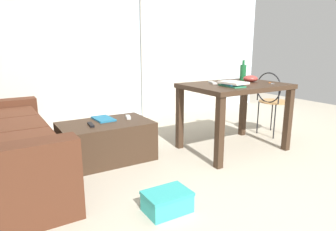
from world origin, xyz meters
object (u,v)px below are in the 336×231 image
(bowl, at_px, (250,79))
(book_stack, at_px, (233,84))
(craft_table, at_px, (235,94))
(tv_remote_primary, at_px, (128,117))
(wire_chair, at_px, (271,97))
(scissors, at_px, (271,83))
(magazine, at_px, (103,119))
(coffee_table, at_px, (106,141))
(tv_remote_on_table, at_px, (212,83))
(tv_remote_secondary, at_px, (91,125))
(bottle_near, at_px, (243,72))
(shoebox, at_px, (167,201))

(bowl, relative_size, book_stack, 0.56)
(craft_table, bearing_deg, tv_remote_primary, 156.10)
(wire_chair, bearing_deg, scissors, -142.50)
(tv_remote_primary, bearing_deg, bowl, -0.57)
(scissors, height_order, magazine, scissors)
(coffee_table, distance_m, tv_remote_on_table, 1.35)
(tv_remote_on_table, relative_size, tv_remote_primary, 1.26)
(tv_remote_secondary, bearing_deg, magazine, 48.04)
(bowl, bearing_deg, book_stack, -157.06)
(bottle_near, xyz_separation_m, tv_remote_primary, (-1.45, 0.26, -0.45))
(tv_remote_on_table, xyz_separation_m, tv_remote_primary, (-0.91, 0.33, -0.36))
(wire_chair, relative_size, book_stack, 2.80)
(scissors, xyz_separation_m, magazine, (-1.74, 0.75, -0.36))
(bowl, height_order, tv_remote_on_table, bowl)
(bottle_near, xyz_separation_m, tv_remote_secondary, (-1.90, 0.17, -0.45))
(craft_table, bearing_deg, shoebox, -150.39)
(coffee_table, relative_size, shoebox, 2.79)
(wire_chair, relative_size, tv_remote_primary, 5.94)
(coffee_table, relative_size, tv_remote_primary, 6.48)
(tv_remote_on_table, height_order, scissors, tv_remote_on_table)
(tv_remote_secondary, bearing_deg, wire_chair, 0.09)
(wire_chair, bearing_deg, book_stack, -162.94)
(craft_table, xyz_separation_m, bottle_near, (0.34, 0.23, 0.22))
(craft_table, distance_m, tv_remote_primary, 1.23)
(tv_remote_on_table, relative_size, shoebox, 0.54)
(scissors, distance_m, magazine, 1.93)
(scissors, height_order, shoebox, scissors)
(wire_chair, distance_m, tv_remote_on_table, 1.04)
(coffee_table, height_order, wire_chair, wire_chair)
(shoebox, bearing_deg, scissors, 18.80)
(coffee_table, distance_m, craft_table, 1.52)
(magazine, bearing_deg, shoebox, -92.89)
(wire_chair, xyz_separation_m, tv_remote_secondary, (-2.37, 0.24, -0.11))
(bottle_near, bearing_deg, magazine, 168.71)
(wire_chair, relative_size, bowl, 5.00)
(bowl, height_order, shoebox, bowl)
(coffee_table, relative_size, tv_remote_secondary, 5.55)
(bowl, xyz_separation_m, scissors, (0.10, -0.23, -0.04))
(coffee_table, xyz_separation_m, tv_remote_on_table, (1.19, -0.28, 0.58))
(tv_remote_on_table, xyz_separation_m, magazine, (-1.16, 0.41, -0.36))
(tv_remote_primary, height_order, tv_remote_secondary, tv_remote_primary)
(bowl, bearing_deg, wire_chair, 11.52)
(craft_table, xyz_separation_m, tv_remote_primary, (-1.10, 0.49, -0.23))
(scissors, bearing_deg, coffee_table, 160.72)
(craft_table, bearing_deg, bottle_near, 33.60)
(wire_chair, relative_size, shoebox, 2.56)
(wire_chair, height_order, tv_remote_primary, wire_chair)
(shoebox, bearing_deg, tv_remote_primary, 78.41)
(tv_remote_secondary, height_order, magazine, tv_remote_secondary)
(book_stack, height_order, tv_remote_primary, book_stack)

